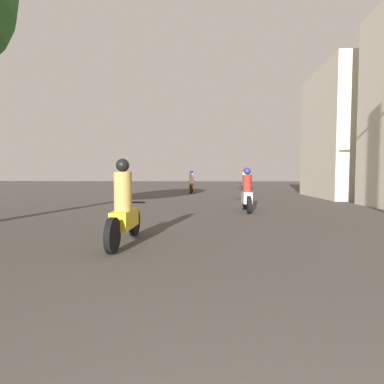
{
  "coord_description": "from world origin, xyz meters",
  "views": [
    {
      "loc": [
        -0.29,
        -0.17,
        1.28
      ],
      "look_at": [
        -1.39,
        17.79,
        0.24
      ],
      "focal_mm": 28.0,
      "sensor_mm": 36.0,
      "label": 1
    }
  ],
  "objects": [
    {
      "name": "motorcycle_yellow",
      "position": [
        -1.86,
        5.2,
        0.62
      ],
      "size": [
        0.6,
        2.0,
        1.57
      ],
      "rotation": [
        0.0,
        0.0,
        0.07
      ],
      "color": "black",
      "rests_on": "ground_plane"
    },
    {
      "name": "building_right_far",
      "position": [
        8.07,
        17.34,
        3.58
      ],
      "size": [
        4.79,
        5.65,
        7.16
      ],
      "color": "beige",
      "rests_on": "ground_plane"
    },
    {
      "name": "motorcycle_silver",
      "position": [
        0.98,
        10.31,
        0.61
      ],
      "size": [
        0.6,
        1.84,
        1.52
      ],
      "rotation": [
        0.0,
        0.0,
        -0.17
      ],
      "color": "black",
      "rests_on": "ground_plane"
    },
    {
      "name": "motorcycle_black",
      "position": [
        1.56,
        15.77,
        0.66
      ],
      "size": [
        0.6,
        2.1,
        1.67
      ],
      "rotation": [
        0.0,
        0.0,
        0.06
      ],
      "color": "black",
      "rests_on": "ground_plane"
    },
    {
      "name": "motorcycle_orange",
      "position": [
        -1.61,
        20.87,
        0.64
      ],
      "size": [
        0.6,
        2.08,
        1.62
      ],
      "rotation": [
        0.0,
        0.0,
        -0.16
      ],
      "color": "black",
      "rests_on": "ground_plane"
    }
  ]
}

